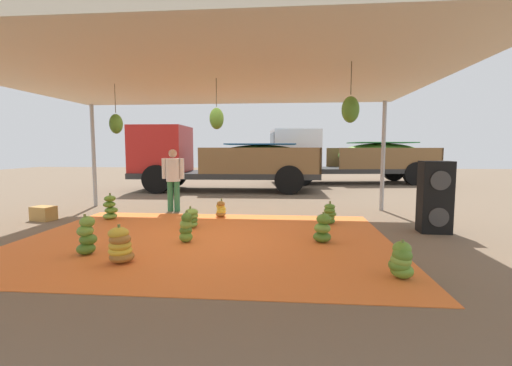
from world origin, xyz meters
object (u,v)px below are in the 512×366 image
at_px(banana_bunch_0, 221,209).
at_px(speaker_stack, 435,197).
at_px(banana_bunch_1, 186,228).
at_px(banana_bunch_8, 401,261).
at_px(crate_1, 44,213).
at_px(banana_bunch_3, 329,215).
at_px(banana_bunch_7, 191,219).
at_px(banana_bunch_4, 323,229).
at_px(banana_bunch_2, 110,208).
at_px(worker_0, 173,175).
at_px(cargo_truck_far, 346,156).
at_px(cargo_truck_main, 218,159).
at_px(banana_bunch_5, 87,237).
at_px(banana_bunch_6, 120,246).

xyz_separation_m(banana_bunch_0, speaker_stack, (4.25, -1.13, 0.49)).
distance_m(banana_bunch_1, banana_bunch_8, 3.34).
height_order(speaker_stack, crate_1, speaker_stack).
relative_size(banana_bunch_3, speaker_stack, 0.36).
bearing_deg(crate_1, banana_bunch_7, -7.88).
bearing_deg(banana_bunch_4, banana_bunch_2, 160.87).
relative_size(banana_bunch_0, crate_1, 0.92).
xyz_separation_m(banana_bunch_4, worker_0, (-3.42, 2.70, 0.67)).
height_order(cargo_truck_far, worker_0, cargo_truck_far).
xyz_separation_m(cargo_truck_main, worker_0, (-0.25, -4.49, -0.29)).
bearing_deg(banana_bunch_4, cargo_truck_far, 79.01).
distance_m(banana_bunch_3, banana_bunch_5, 4.53).
bearing_deg(banana_bunch_6, cargo_truck_main, 92.11).
bearing_deg(worker_0, banana_bunch_4, -38.32).
distance_m(banana_bunch_7, worker_0, 2.17).
distance_m(banana_bunch_3, crate_1, 6.18).
xyz_separation_m(banana_bunch_7, cargo_truck_main, (-0.69, 6.32, 1.00)).
bearing_deg(crate_1, banana_bunch_5, -44.47).
relative_size(banana_bunch_4, speaker_stack, 0.38).
bearing_deg(crate_1, banana_bunch_3, 1.18).
bearing_deg(banana_bunch_0, worker_0, 154.08).
bearing_deg(worker_0, cargo_truck_far, 55.01).
height_order(banana_bunch_2, banana_bunch_7, banana_bunch_2).
bearing_deg(banana_bunch_3, worker_0, 161.69).
distance_m(banana_bunch_7, banana_bunch_8, 4.08).
bearing_deg(cargo_truck_far, banana_bunch_2, -126.10).
distance_m(banana_bunch_6, banana_bunch_7, 2.22).
bearing_deg(speaker_stack, banana_bunch_4, -156.49).
distance_m(banana_bunch_7, crate_1, 3.45).
bearing_deg(worker_0, banana_bunch_6, -82.02).
xyz_separation_m(banana_bunch_6, cargo_truck_far, (4.89, 11.80, 0.98)).
relative_size(banana_bunch_1, worker_0, 0.34).
distance_m(banana_bunch_0, banana_bunch_1, 2.26).
relative_size(banana_bunch_8, worker_0, 0.30).
distance_m(banana_bunch_2, banana_bunch_4, 4.74).
bearing_deg(banana_bunch_0, crate_1, -169.39).
relative_size(banana_bunch_1, banana_bunch_8, 1.13).
bearing_deg(banana_bunch_1, banana_bunch_3, 33.26).
height_order(banana_bunch_6, banana_bunch_8, banana_bunch_6).
xyz_separation_m(banana_bunch_1, banana_bunch_2, (-2.22, 1.75, 0.01)).
bearing_deg(banana_bunch_4, banana_bunch_0, 135.55).
distance_m(banana_bunch_5, worker_0, 3.73).
height_order(banana_bunch_3, banana_bunch_6, banana_bunch_6).
xyz_separation_m(banana_bunch_8, cargo_truck_main, (-3.95, 8.76, 0.97)).
distance_m(banana_bunch_2, banana_bunch_6, 3.29).
bearing_deg(cargo_truck_main, banana_bunch_2, -103.11).
bearing_deg(banana_bunch_3, banana_bunch_7, -167.73).
relative_size(banana_bunch_1, banana_bunch_4, 1.04).
bearing_deg(speaker_stack, cargo_truck_far, 90.66).
bearing_deg(banana_bunch_7, cargo_truck_far, 64.84).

